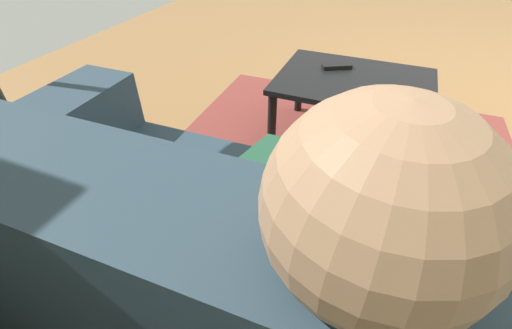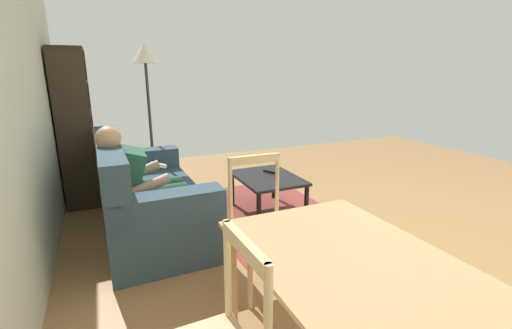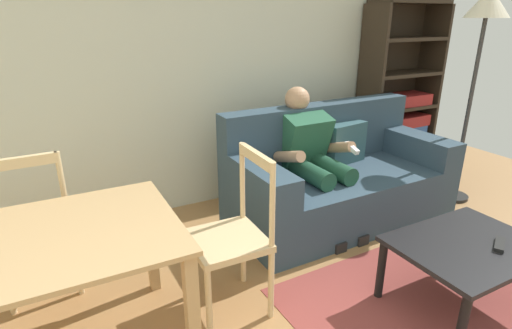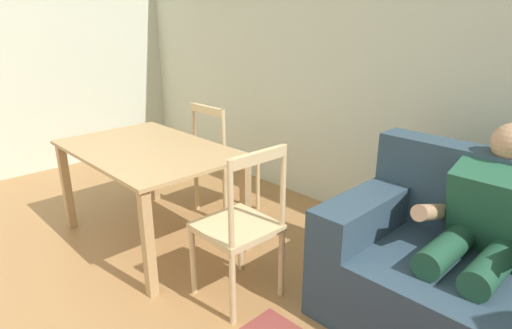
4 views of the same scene
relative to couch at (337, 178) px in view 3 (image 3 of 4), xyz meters
name	(u,v)px [view 3 (image 3 of 4)]	position (x,y,z in m)	size (l,w,h in m)	color
wall_back	(149,67)	(-1.34, 0.85, 0.93)	(6.43, 0.12, 2.55)	beige
couch	(337,178)	(0.00, 0.00, 0.00)	(1.92, 0.93, 0.95)	#2D4251
person_lounging	(312,156)	(-0.25, 0.02, 0.24)	(0.59, 0.92, 1.12)	#23563D
coffee_table	(467,252)	(-0.09, -1.32, 0.03)	(0.84, 0.64, 0.43)	black
tv_remote	(500,244)	(0.04, -1.42, 0.10)	(0.05, 0.17, 0.02)	black
bookshelf	(396,110)	(1.28, 0.60, 0.35)	(0.91, 0.36, 1.82)	#2D2319
dining_table	(29,262)	(-2.32, -0.68, 0.28)	(1.36, 0.88, 0.73)	tan
dining_chair_near_wall	(34,224)	(-2.32, 0.03, 0.13)	(0.43, 0.43, 0.96)	#D1B27F
dining_chair_facing_couch	(232,238)	(-1.31, -0.68, 0.13)	(0.43, 0.43, 0.97)	#D1B27F
area_rug	(456,303)	(-0.09, -1.32, -0.34)	(2.00, 1.40, 0.01)	brown
floor_lamp	(484,25)	(1.24, -0.27, 1.26)	(0.36, 0.36, 1.89)	black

